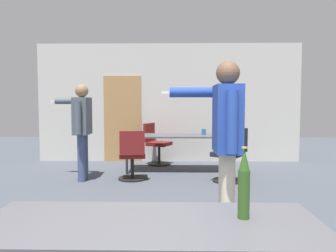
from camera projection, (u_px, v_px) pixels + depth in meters
The scene contains 10 objects.
back_wall at pixel (167, 103), 7.85m from camera, with size 6.26×0.12×2.81m.
conference_table_near at pixel (150, 234), 1.78m from camera, with size 1.86×0.71×0.75m.
conference_table_far at pixel (179, 138), 6.71m from camera, with size 2.17×0.80×0.75m.
person_near_casual at pixel (226, 131), 3.39m from camera, with size 0.82×0.69×1.82m.
person_center_tall at pixel (81, 123), 5.86m from camera, with size 0.80×0.67×1.73m.
office_chair_far_right at pixel (156, 145), 7.47m from camera, with size 0.66×0.63×0.94m.
office_chair_mid_tucked at pixel (132, 157), 5.91m from camera, with size 0.52×0.57×0.91m.
office_chair_near_pushed at pixel (231, 157), 5.77m from camera, with size 0.68×0.66×0.95m.
beer_bottle at pixel (244, 185), 1.81m from camera, with size 0.07×0.07×0.40m.
drink_cup at pixel (204, 132), 6.78m from camera, with size 0.09×0.09×0.12m.
Camera 1 is at (0.15, -1.50, 1.39)m, focal length 35.00 mm.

